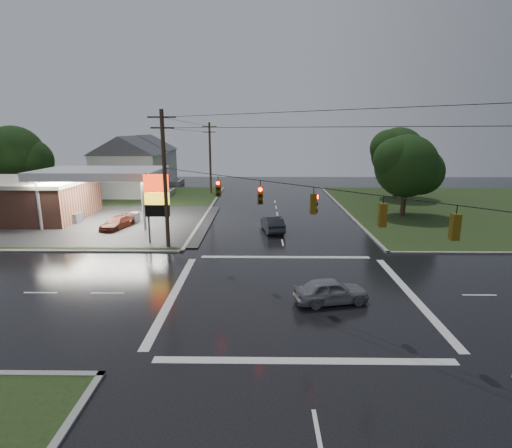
{
  "coord_description": "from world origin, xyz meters",
  "views": [
    {
      "loc": [
        -1.83,
        -22.0,
        9.48
      ],
      "look_at": [
        -2.21,
        5.28,
        3.0
      ],
      "focal_mm": 28.0,
      "sensor_mm": 36.0,
      "label": 1
    }
  ],
  "objects_px": {
    "utility_pole_nw": "(165,178)",
    "tree_ne_far": "(399,154)",
    "utility_pole_n": "(210,157)",
    "tree_ne_near": "(408,166)",
    "house_near": "(130,165)",
    "tree_nw_behind": "(15,156)",
    "car_north": "(272,223)",
    "car_crossing": "(331,291)",
    "car_pump": "(117,223)",
    "pylon_sign": "(157,197)",
    "gas_station": "(38,196)",
    "house_far": "(146,159)"
  },
  "relations": [
    {
      "from": "car_north",
      "to": "utility_pole_nw",
      "type": "bearing_deg",
      "value": 22.17
    },
    {
      "from": "pylon_sign",
      "to": "utility_pole_n",
      "type": "xyz_separation_m",
      "value": [
        1.0,
        27.5,
        1.46
      ]
    },
    {
      "from": "tree_ne_far",
      "to": "car_crossing",
      "type": "bearing_deg",
      "value": -113.21
    },
    {
      "from": "tree_nw_behind",
      "to": "car_north",
      "type": "xyz_separation_m",
      "value": [
        33.04,
        -15.05,
        -5.42
      ]
    },
    {
      "from": "utility_pole_n",
      "to": "car_crossing",
      "type": "height_order",
      "value": "utility_pole_n"
    },
    {
      "from": "pylon_sign",
      "to": "house_near",
      "type": "distance_m",
      "value": 27.56
    },
    {
      "from": "utility_pole_nw",
      "to": "car_pump",
      "type": "xyz_separation_m",
      "value": [
        -6.38,
        6.06,
        -5.1
      ]
    },
    {
      "from": "utility_pole_n",
      "to": "tree_ne_far",
      "type": "distance_m",
      "value": 26.96
    },
    {
      "from": "tree_ne_far",
      "to": "utility_pole_n",
      "type": "bearing_deg",
      "value": 171.45
    },
    {
      "from": "utility_pole_nw",
      "to": "tree_ne_far",
      "type": "relative_size",
      "value": 1.12
    },
    {
      "from": "car_north",
      "to": "car_crossing",
      "type": "height_order",
      "value": "car_north"
    },
    {
      "from": "pylon_sign",
      "to": "tree_ne_near",
      "type": "relative_size",
      "value": 0.67
    },
    {
      "from": "gas_station",
      "to": "utility_pole_nw",
      "type": "bearing_deg",
      "value": -32.23
    },
    {
      "from": "tree_nw_behind",
      "to": "gas_station",
      "type": "bearing_deg",
      "value": -51.58
    },
    {
      "from": "utility_pole_n",
      "to": "tree_ne_near",
      "type": "xyz_separation_m",
      "value": [
        23.64,
        -16.01,
        0.09
      ]
    },
    {
      "from": "gas_station",
      "to": "tree_ne_far",
      "type": "distance_m",
      "value": 45.29
    },
    {
      "from": "car_north",
      "to": "car_pump",
      "type": "bearing_deg",
      "value": -12.2
    },
    {
      "from": "house_near",
      "to": "car_pump",
      "type": "bearing_deg",
      "value": -76.07
    },
    {
      "from": "utility_pole_n",
      "to": "car_crossing",
      "type": "distance_m",
      "value": 41.11
    },
    {
      "from": "utility_pole_n",
      "to": "utility_pole_nw",
      "type": "bearing_deg",
      "value": -90.0
    },
    {
      "from": "utility_pole_nw",
      "to": "house_near",
      "type": "height_order",
      "value": "utility_pole_nw"
    },
    {
      "from": "tree_ne_near",
      "to": "car_north",
      "type": "distance_m",
      "value": 17.2
    },
    {
      "from": "house_near",
      "to": "car_north",
      "type": "xyz_separation_m",
      "value": [
        20.15,
        -21.06,
        -3.64
      ]
    },
    {
      "from": "tree_ne_far",
      "to": "car_crossing",
      "type": "xyz_separation_m",
      "value": [
        -15.07,
        -35.15,
        -5.47
      ]
    },
    {
      "from": "gas_station",
      "to": "car_pump",
      "type": "relative_size",
      "value": 6.14
    },
    {
      "from": "house_far",
      "to": "tree_nw_behind",
      "type": "distance_m",
      "value": 21.65
    },
    {
      "from": "tree_nw_behind",
      "to": "car_pump",
      "type": "bearing_deg",
      "value": -38.79
    },
    {
      "from": "gas_station",
      "to": "house_near",
      "type": "bearing_deg",
      "value": 73.83
    },
    {
      "from": "pylon_sign",
      "to": "tree_ne_near",
      "type": "xyz_separation_m",
      "value": [
        24.64,
        11.49,
        1.55
      ]
    },
    {
      "from": "utility_pole_nw",
      "to": "car_pump",
      "type": "bearing_deg",
      "value": 136.47
    },
    {
      "from": "tree_ne_far",
      "to": "car_north",
      "type": "bearing_deg",
      "value": -133.3
    },
    {
      "from": "house_far",
      "to": "utility_pole_n",
      "type": "bearing_deg",
      "value": -38.77
    },
    {
      "from": "car_pump",
      "to": "tree_nw_behind",
      "type": "bearing_deg",
      "value": 156.83
    },
    {
      "from": "tree_ne_near",
      "to": "car_north",
      "type": "relative_size",
      "value": 1.94
    },
    {
      "from": "utility_pole_nw",
      "to": "car_north",
      "type": "xyz_separation_m",
      "value": [
        8.7,
        5.44,
        -4.96
      ]
    },
    {
      "from": "car_north",
      "to": "car_crossing",
      "type": "relative_size",
      "value": 1.11
    },
    {
      "from": "tree_ne_near",
      "to": "house_near",
      "type": "bearing_deg",
      "value": 158.24
    },
    {
      "from": "house_near",
      "to": "tree_ne_far",
      "type": "relative_size",
      "value": 1.13
    },
    {
      "from": "utility_pole_nw",
      "to": "tree_nw_behind",
      "type": "height_order",
      "value": "utility_pole_nw"
    },
    {
      "from": "tree_ne_near",
      "to": "utility_pole_n",
      "type": "bearing_deg",
      "value": 145.9
    },
    {
      "from": "utility_pole_n",
      "to": "tree_ne_near",
      "type": "relative_size",
      "value": 1.17
    },
    {
      "from": "utility_pole_nw",
      "to": "tree_nw_behind",
      "type": "distance_m",
      "value": 31.82
    },
    {
      "from": "pylon_sign",
      "to": "car_north",
      "type": "height_order",
      "value": "pylon_sign"
    },
    {
      "from": "pylon_sign",
      "to": "tree_nw_behind",
      "type": "bearing_deg",
      "value": 140.13
    },
    {
      "from": "house_near",
      "to": "tree_nw_behind",
      "type": "bearing_deg",
      "value": -155.02
    },
    {
      "from": "utility_pole_n",
      "to": "car_north",
      "type": "height_order",
      "value": "utility_pole_n"
    },
    {
      "from": "utility_pole_nw",
      "to": "car_north",
      "type": "relative_size",
      "value": 2.37
    },
    {
      "from": "car_pump",
      "to": "utility_pole_n",
      "type": "bearing_deg",
      "value": 89.75
    },
    {
      "from": "car_crossing",
      "to": "utility_pole_n",
      "type": "bearing_deg",
      "value": 4.28
    },
    {
      "from": "utility_pole_nw",
      "to": "house_near",
      "type": "xyz_separation_m",
      "value": [
        -11.45,
        26.5,
        -1.32
      ]
    }
  ]
}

